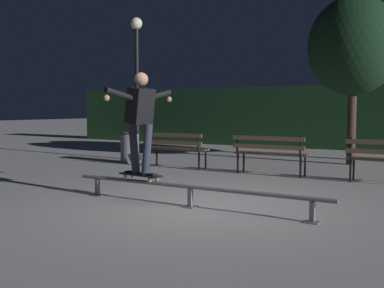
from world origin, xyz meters
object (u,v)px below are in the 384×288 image
object	(u,v)px
skateboarder	(140,114)
park_bench_left_center	(270,150)
skateboard	(141,175)
tree_behind_benches	(354,46)
lamp_post_left	(137,70)
trash_can	(130,147)
grind_rail	(190,190)
park_bench_leftmost	(175,146)

from	to	relation	value
skateboarder	park_bench_left_center	world-z (taller)	skateboarder
skateboard	park_bench_left_center	distance (m)	3.71
tree_behind_benches	lamp_post_left	xyz separation A→B (m)	(-5.31, -1.97, -0.51)
park_bench_left_center	trash_can	distance (m)	4.03
grind_rail	trash_can	bearing A→B (deg)	137.00
grind_rail	skateboarder	distance (m)	1.40
skateboarder	trash_can	distance (m)	5.24
park_bench_leftmost	lamp_post_left	xyz separation A→B (m)	(-1.82, 0.91, 1.94)
park_bench_leftmost	trash_can	distance (m)	1.65
tree_behind_benches	trash_can	world-z (taller)	tree_behind_benches
skateboarder	trash_can	world-z (taller)	skateboarder
skateboarder	tree_behind_benches	distance (m)	6.96
grind_rail	trash_can	world-z (taller)	trash_can
skateboarder	skateboard	bearing A→B (deg)	171.65
grind_rail	skateboarder	xyz separation A→B (m)	(-0.89, -0.00, 1.08)
lamp_post_left	park_bench_left_center	bearing A→B (deg)	-12.12
lamp_post_left	park_bench_leftmost	bearing A→B (deg)	-26.44
skateboard	park_bench_left_center	size ratio (longest dim) A/B	0.50
grind_rail	skateboard	distance (m)	0.90
tree_behind_benches	park_bench_leftmost	bearing A→B (deg)	-140.41
park_bench_leftmost	lamp_post_left	bearing A→B (deg)	153.56
skateboarder	tree_behind_benches	size ratio (longest dim) A/B	0.37
park_bench_leftmost	park_bench_left_center	xyz separation A→B (m)	(2.40, 0.00, 0.00)
lamp_post_left	trash_can	world-z (taller)	lamp_post_left
skateboarder	lamp_post_left	world-z (taller)	lamp_post_left
tree_behind_benches	lamp_post_left	bearing A→B (deg)	-159.60
grind_rail	park_bench_leftmost	xyz separation A→B (m)	(-2.60, 3.64, 0.28)
trash_can	grind_rail	bearing A→B (deg)	-43.00
skateboard	trash_can	world-z (taller)	trash_can
grind_rail	skateboard	size ratio (longest dim) A/B	5.23
trash_can	park_bench_leftmost	bearing A→B (deg)	-10.38
lamp_post_left	skateboarder	bearing A→B (deg)	-52.11
skateboarder	park_bench_left_center	bearing A→B (deg)	79.30
grind_rail	trash_can	distance (m)	5.77
skateboard	lamp_post_left	size ratio (longest dim) A/B	0.21
grind_rail	tree_behind_benches	distance (m)	7.13
skateboard	lamp_post_left	distance (m)	6.12
grind_rail	trash_can	xyz separation A→B (m)	(-4.22, 3.94, 0.16)
skateboard	trash_can	xyz separation A→B (m)	(-3.33, 3.94, 0.01)
skateboarder	trash_can	xyz separation A→B (m)	(-3.33, 3.94, -0.93)
skateboard	park_bench_leftmost	bearing A→B (deg)	115.17
park_bench_leftmost	trash_can	bearing A→B (deg)	169.62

